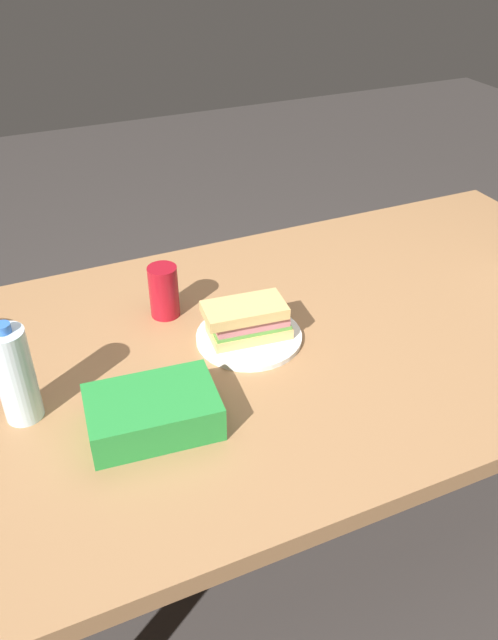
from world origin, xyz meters
The scene contains 7 objects.
ground_plane centered at (0.00, 0.00, 0.00)m, with size 8.00×8.00×0.00m, color #383330.
dining_table centered at (0.00, 0.00, 0.66)m, with size 1.84×0.93×0.74m.
paper_plate centered at (0.08, -0.02, 0.74)m, with size 0.23×0.23×0.01m, color white.
sandwich centered at (0.08, -0.02, 0.79)m, with size 0.19×0.11×0.08m.
soda_can_red centered at (0.21, -0.19, 0.80)m, with size 0.07×0.07×0.12m, color maroon.
chip_bag centered at (0.34, 0.15, 0.77)m, with size 0.23×0.15×0.07m, color #268C38.
water_bottle_spare centered at (0.55, 0.03, 0.83)m, with size 0.07×0.07×0.20m.
Camera 1 is at (0.52, 0.98, 1.54)m, focal length 35.50 mm.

